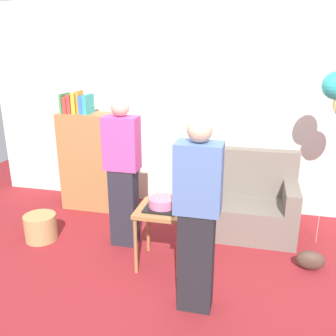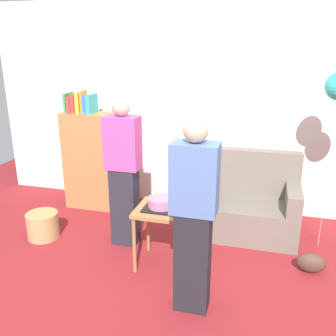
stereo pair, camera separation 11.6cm
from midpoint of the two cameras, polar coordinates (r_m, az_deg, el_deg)
The scene contains 10 objects.
ground_plane at distance 3.49m, azimuth 0.01°, elevation -18.77°, with size 8.00×8.00×0.00m, color maroon.
wall_back at distance 4.85m, azimuth 6.54°, elevation 9.24°, with size 6.00×0.10×2.70m, color silver.
couch at distance 4.43m, azimuth 13.31°, elevation -5.71°, with size 1.10×0.70×0.96m.
bookshelf at distance 5.00m, azimuth -10.69°, elevation 1.47°, with size 0.80×0.36×1.59m.
side_table at distance 3.62m, azimuth -0.14°, elevation -7.62°, with size 0.48×0.48×0.62m.
birthday_cake at distance 3.55m, azimuth -0.14°, elevation -5.50°, with size 0.32×0.32×0.17m.
person_blowing_candles at distance 3.93m, azimuth -6.10°, elevation -0.73°, with size 0.36×0.22×1.63m.
person_holding_cake at distance 2.91m, azimuth 5.17°, elevation -7.75°, with size 0.36×0.22×1.63m.
wicker_basket at distance 4.49m, azimuth -18.24°, elevation -8.49°, with size 0.36×0.36×0.30m, color #A88451.
handbag at distance 3.97m, azimuth 22.20°, elevation -13.56°, with size 0.28×0.14×0.20m, color #473328.
Camera 2 is at (0.80, -2.67, 2.11)m, focal length 39.08 mm.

